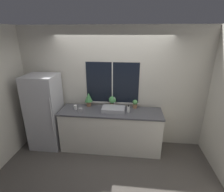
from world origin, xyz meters
name	(u,v)px	position (x,y,z in m)	size (l,w,h in m)	color
ground_plane	(109,156)	(0.00, 0.00, 0.00)	(14.00, 14.00, 0.00)	#4C4742
wall_back	(112,88)	(0.00, 0.67, 1.35)	(8.00, 0.09, 2.70)	beige
wall_left	(42,77)	(-2.12, 1.50, 1.35)	(0.06, 7.00, 2.70)	beige
wall_right	(197,81)	(2.12, 1.50, 1.35)	(0.06, 7.00, 2.70)	beige
counter	(111,130)	(0.00, 0.30, 0.47)	(2.23, 0.62, 0.94)	silver
refrigerator	(45,112)	(-1.50, 0.28, 0.85)	(0.68, 0.64, 1.70)	#B7B7BC
sink	(113,109)	(0.06, 0.31, 0.98)	(0.49, 0.37, 0.25)	#ADADB2
potted_plant_left	(89,98)	(-0.54, 0.53, 1.13)	(0.18, 0.18, 0.31)	#9E6B4C
potted_plant_center	(112,101)	(0.01, 0.53, 1.08)	(0.16, 0.16, 0.25)	#9E6B4C
potted_plant_right	(135,104)	(0.53, 0.53, 1.04)	(0.11, 0.11, 0.19)	#9E6B4C
soap_bottle	(128,109)	(0.38, 0.30, 1.00)	(0.06, 0.06, 0.16)	white
mug_white	(75,107)	(-0.78, 0.30, 0.99)	(0.07, 0.07, 0.10)	white
mug_grey	(80,110)	(-0.64, 0.19, 0.98)	(0.09, 0.09, 0.09)	gray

